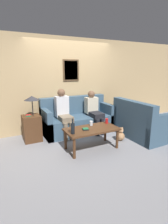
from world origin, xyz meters
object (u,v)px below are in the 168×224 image
at_px(teddy_bear, 120,135).
at_px(person_right, 94,110).
at_px(coffee_table, 92,131).
at_px(couch_main, 77,120).
at_px(person_left, 63,111).
at_px(drinking_glass, 91,123).
at_px(couch_side, 140,124).
at_px(wine_bottle, 73,128).

bearing_deg(teddy_bear, person_right, 107.15).
bearing_deg(coffee_table, person_right, 57.92).
bearing_deg(coffee_table, couch_main, 81.23).
height_order(couch_main, coffee_table, couch_main).
distance_m(couch_main, person_left, 0.59).
xyz_separation_m(couch_main, teddy_bear, (0.68, -1.08, -0.19)).
distance_m(couch_main, drinking_glass, 1.00).
distance_m(drinking_glass, person_left, 0.91).
bearing_deg(couch_side, couch_main, 49.16).
distance_m(coffee_table, teddy_bear, 0.91).
bearing_deg(teddy_bear, couch_side, -2.37).
bearing_deg(drinking_glass, person_right, 56.47).
distance_m(couch_side, drinking_glass, 1.39).
bearing_deg(drinking_glass, wine_bottle, -153.15).
height_order(couch_main, person_right, person_right).
height_order(wine_bottle, teddy_bear, wine_bottle).
bearing_deg(person_right, wine_bottle, -135.82).
bearing_deg(coffee_table, teddy_bear, 4.79).
relative_size(person_right, teddy_bear, 3.37).
distance_m(wine_bottle, person_right, 1.52).
xyz_separation_m(coffee_table, drinking_glass, (0.09, 0.18, 0.12)).
height_order(person_left, teddy_bear, person_left).
xyz_separation_m(drinking_glass, teddy_bear, (0.77, -0.11, -0.38)).
bearing_deg(coffee_table, person_left, 105.77).
relative_size(couch_side, wine_bottle, 4.38).
relative_size(drinking_glass, person_right, 0.09).
distance_m(person_right, teddy_bear, 1.03).
height_order(couch_main, couch_side, same).
height_order(drinking_glass, teddy_bear, drinking_glass).
relative_size(couch_side, person_left, 1.11).
bearing_deg(person_left, person_right, -3.54).
distance_m(wine_bottle, person_left, 1.13).
bearing_deg(couch_main, drinking_glass, -95.32).
bearing_deg(person_left, wine_bottle, -100.84).
bearing_deg(coffee_table, couch_side, 1.86).
relative_size(person_left, teddy_bear, 3.65).
bearing_deg(wine_bottle, person_left, 79.16).
bearing_deg(teddy_bear, drinking_glass, 171.81).
relative_size(wine_bottle, person_left, 0.25).
distance_m(coffee_table, wine_bottle, 0.54).
height_order(wine_bottle, person_right, person_right).
relative_size(wine_bottle, drinking_glass, 2.95).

